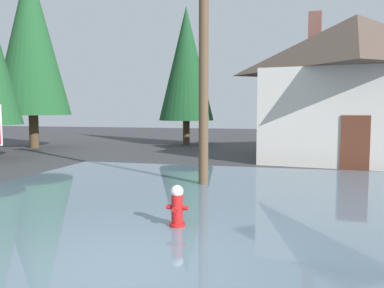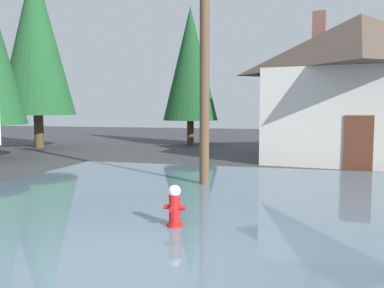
% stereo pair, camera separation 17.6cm
% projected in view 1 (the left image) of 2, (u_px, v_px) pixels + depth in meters
% --- Properties ---
extents(ground_plane, '(80.00, 80.00, 0.10)m').
position_uv_depth(ground_plane, '(116.00, 274.00, 5.50)').
color(ground_plane, '#38383A').
extents(flood_puddle, '(12.87, 12.76, 0.04)m').
position_uv_depth(flood_puddle, '(204.00, 207.00, 8.98)').
color(flood_puddle, slate).
rests_on(flood_puddle, ground).
extents(fire_hydrant, '(0.41, 0.35, 0.82)m').
position_uv_depth(fire_hydrant, '(177.00, 207.00, 7.44)').
color(fire_hydrant, red).
rests_on(fire_hydrant, ground).
extents(utility_pole, '(1.60, 0.28, 8.47)m').
position_uv_depth(utility_pole, '(204.00, 32.00, 11.32)').
color(utility_pole, brown).
rests_on(utility_pole, ground).
extents(house, '(8.62, 8.15, 6.80)m').
position_uv_depth(house, '(355.00, 85.00, 17.46)').
color(house, beige).
rests_on(house, ground).
extents(pine_tree_mid_left, '(3.39, 3.39, 8.48)m').
position_uv_depth(pine_tree_mid_left, '(186.00, 64.00, 24.55)').
color(pine_tree_mid_left, '#4C3823').
rests_on(pine_tree_mid_left, ground).
extents(pine_tree_short_left, '(4.20, 4.20, 10.50)m').
position_uv_depth(pine_tree_short_left, '(31.00, 38.00, 22.39)').
color(pine_tree_short_left, '#4C3823').
rests_on(pine_tree_short_left, ground).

